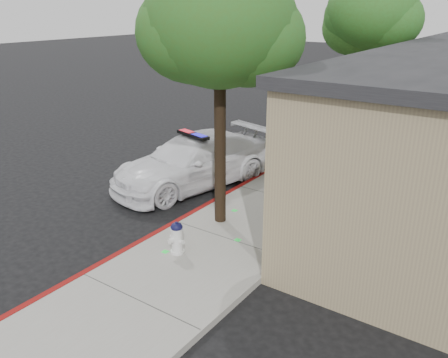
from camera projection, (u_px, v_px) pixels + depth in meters
ground at (174, 226)px, 12.00m from camera, size 120.00×120.00×0.00m
sidewalk at (284, 200)px, 13.42m from camera, size 3.20×60.00×0.15m
red_curb at (239, 188)px, 14.24m from camera, size 0.14×60.00×0.16m
police_car at (194, 161)px, 14.46m from camera, size 3.54×5.86×1.71m
fire_hydrant at (177, 237)px, 10.28m from camera, size 0.44×0.38×0.76m
street_tree_near at (220, 28)px, 10.29m from camera, size 3.63×3.47×6.35m
street_tree_mid at (372, 15)px, 17.44m from camera, size 3.69×3.38×6.46m
street_tree_far at (363, 26)px, 18.31m from camera, size 3.18×3.21×5.90m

